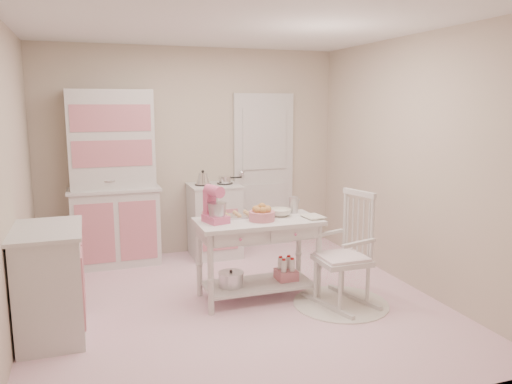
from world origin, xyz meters
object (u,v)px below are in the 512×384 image
base_cabinet (50,282)px  rocking_chair (342,249)px  bread_basket (262,216)px  stove (215,220)px  stand_mixer (215,205)px  work_table (258,259)px  hutch (113,179)px

base_cabinet → rocking_chair: 2.60m
rocking_chair → bread_basket: 0.83m
stove → base_cabinet: (-1.83, -1.72, 0.00)m
stove → stand_mixer: (-0.36, -1.49, 0.51)m
stove → bread_basket: bearing=-87.2°
stove → work_table: size_ratio=0.77×
hutch → base_cabinet: size_ratio=2.26×
work_table → bread_basket: size_ratio=4.80×
rocking_chair → stand_mixer: stand_mixer is taller
stove → rocking_chair: bearing=-68.5°
rocking_chair → bread_basket: size_ratio=4.40×
hutch → base_cabinet: bearing=-109.6°
stove → rocking_chair: size_ratio=0.84×
bread_basket → work_table: bearing=111.8°
stove → stand_mixer: size_ratio=2.71×
work_table → rocking_chair: bearing=-30.5°
hutch → work_table: hutch is taller
stand_mixer → work_table: bearing=-19.6°
work_table → stand_mixer: (-0.42, 0.02, 0.57)m
hutch → stand_mixer: hutch is taller
work_table → base_cabinet: bearing=-173.7°
hutch → stand_mixer: (0.84, -1.54, -0.07)m
hutch → stove: size_ratio=2.26×
base_cabinet → stand_mixer: (1.47, 0.23, 0.51)m
stove → rocking_chair: 2.07m
stove → base_cabinet: same height
bread_basket → rocking_chair: bearing=-28.1°
stove → bread_basket: size_ratio=3.68×
base_cabinet → bread_basket: base_cabinet is taller
rocking_chair → base_cabinet: bearing=160.1°
base_cabinet → rocking_chair: (2.59, -0.21, 0.09)m
hutch → stove: 1.33m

